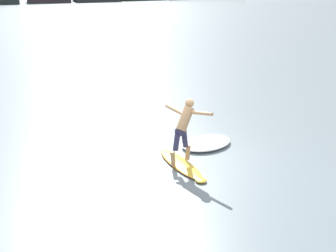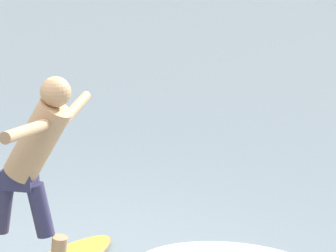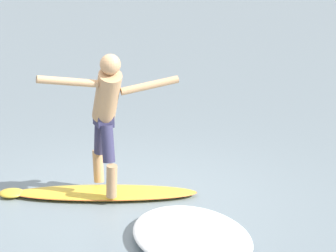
% 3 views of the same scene
% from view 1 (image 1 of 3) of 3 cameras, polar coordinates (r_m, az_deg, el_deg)
% --- Properties ---
extents(ground_plane, '(200.00, 200.00, 0.00)m').
position_cam_1_polar(ground_plane, '(13.29, 1.40, -4.36)').
color(ground_plane, gray).
extents(surfboard, '(0.65, 2.48, 0.23)m').
position_cam_1_polar(surfboard, '(12.99, 1.61, -4.70)').
color(surfboard, yellow).
rests_on(surfboard, ground).
extents(surfer, '(1.02, 1.61, 1.77)m').
position_cam_1_polar(surfer, '(12.72, 2.00, 0.12)').
color(surfer, tan).
rests_on(surfer, surfboard).
extents(wave_foam_at_tail, '(2.06, 1.74, 0.17)m').
position_cam_1_polar(wave_foam_at_tail, '(14.47, 4.68, -2.04)').
color(wave_foam_at_tail, white).
rests_on(wave_foam_at_tail, ground).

